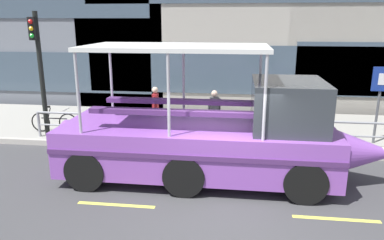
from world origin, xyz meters
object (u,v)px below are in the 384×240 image
object	(u,v)px
duck_tour_boat	(217,137)
pedestrian_mid_right	(155,105)
leaned_bicycle	(54,122)
pedestrian_mid_left	(214,108)
parking_sign	(380,92)
pedestrian_near_bow	(321,114)
traffic_light_pole	(39,62)

from	to	relation	value
duck_tour_boat	pedestrian_mid_right	bearing A→B (deg)	125.51
leaned_bicycle	pedestrian_mid_left	world-z (taller)	pedestrian_mid_left
duck_tour_boat	pedestrian_mid_left	size ratio (longest dim) A/B	5.52
leaned_bicycle	pedestrian_mid_right	xyz separation A→B (m)	(3.54, 0.62, 0.60)
parking_sign	pedestrian_mid_right	world-z (taller)	parking_sign
parking_sign	pedestrian_near_bow	distance (m)	1.88
pedestrian_near_bow	pedestrian_mid_left	distance (m)	3.53
duck_tour_boat	pedestrian_mid_left	bearing A→B (deg)	95.19
duck_tour_boat	pedestrian_near_bow	xyz separation A→B (m)	(3.24, 3.04, -0.03)
duck_tour_boat	pedestrian_near_bow	distance (m)	4.44
leaned_bicycle	duck_tour_boat	world-z (taller)	duck_tour_boat
pedestrian_mid_left	pedestrian_near_bow	bearing A→B (deg)	-2.37
pedestrian_mid_left	pedestrian_mid_right	bearing A→B (deg)	175.40
traffic_light_pole	duck_tour_boat	distance (m)	6.71
parking_sign	duck_tour_boat	bearing A→B (deg)	-149.26
parking_sign	pedestrian_near_bow	world-z (taller)	parking_sign
traffic_light_pole	pedestrian_mid_left	distance (m)	6.04
traffic_light_pole	duck_tour_boat	bearing A→B (deg)	-21.45
traffic_light_pole	pedestrian_mid_right	xyz separation A→B (m)	(3.67, 0.97, -1.55)
parking_sign	traffic_light_pole	bearing A→B (deg)	-177.12
duck_tour_boat	pedestrian_mid_left	world-z (taller)	duck_tour_boat
pedestrian_mid_right	pedestrian_mid_left	bearing A→B (deg)	-4.60
pedestrian_near_bow	pedestrian_mid_left	xyz separation A→B (m)	(-3.52, 0.15, 0.04)
leaned_bicycle	pedestrian_near_bow	size ratio (longest dim) A/B	1.16
duck_tour_boat	pedestrian_mid_right	size ratio (longest dim) A/B	5.38
parking_sign	pedestrian_near_bow	xyz separation A→B (m)	(-1.71, 0.10, -0.78)
traffic_light_pole	duck_tour_boat	world-z (taller)	traffic_light_pole
parking_sign	pedestrian_near_bow	size ratio (longest dim) A/B	1.66
parking_sign	pedestrian_mid_left	world-z (taller)	parking_sign
traffic_light_pole	pedestrian_mid_left	xyz separation A→B (m)	(5.78, 0.80, -1.57)
traffic_light_pole	pedestrian_near_bow	xyz separation A→B (m)	(9.30, 0.66, -1.61)
traffic_light_pole	leaned_bicycle	bearing A→B (deg)	69.72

